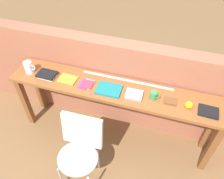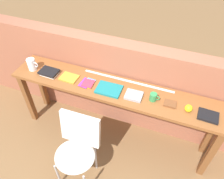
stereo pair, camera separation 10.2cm
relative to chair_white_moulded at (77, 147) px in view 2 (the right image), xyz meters
name	(u,v)px [view 2 (the right image)]	position (x,y,z in m)	size (l,w,h in m)	color
ground_plane	(105,150)	(0.17, 0.35, -0.53)	(40.00, 40.00, 0.00)	brown
brick_wall_back	(122,85)	(0.17, 0.99, 0.11)	(6.00, 0.20, 1.27)	#9E5B42
sideboard	(113,96)	(0.17, 0.65, 0.21)	(2.50, 0.44, 0.88)	brown
chair_white_moulded	(77,147)	(0.00, 0.00, 0.00)	(0.45, 0.46, 0.89)	silver
pitcher_white	(32,64)	(-0.88, 0.61, 0.43)	(0.14, 0.10, 0.18)	white
book_stack_leftmost	(49,72)	(-0.64, 0.60, 0.38)	(0.23, 0.17, 0.05)	white
magazine_cycling	(69,78)	(-0.38, 0.62, 0.36)	(0.21, 0.16, 0.02)	gold
pamphlet_pile_colourful	(88,83)	(-0.13, 0.61, 0.36)	(0.16, 0.19, 0.01)	yellow
book_open_centre	(109,89)	(0.14, 0.60, 0.36)	(0.28, 0.21, 0.02)	#19757A
book_grey_hardcover	(134,95)	(0.43, 0.60, 0.37)	(0.19, 0.15, 0.03)	#9E9EA3
mug	(153,97)	(0.64, 0.62, 0.40)	(0.11, 0.08, 0.09)	#338C4C
leather_journal_brown	(170,104)	(0.82, 0.62, 0.37)	(0.13, 0.10, 0.02)	brown
sports_ball_small	(189,108)	(1.00, 0.60, 0.39)	(0.08, 0.08, 0.08)	yellow
book_repair_rightmost	(208,116)	(1.20, 0.59, 0.37)	(0.20, 0.15, 0.03)	black
ruler_metal_back_edge	(128,81)	(0.29, 0.82, 0.35)	(1.10, 0.03, 0.00)	silver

